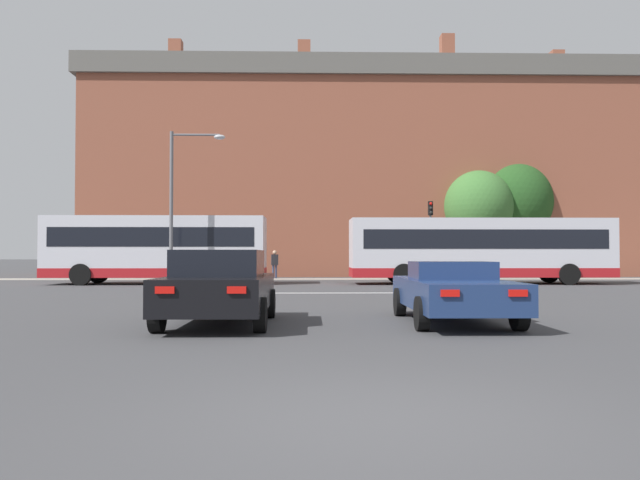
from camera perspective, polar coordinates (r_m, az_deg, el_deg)
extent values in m
plane|color=#3D3D3F|center=(5.47, 5.49, -16.15)|extent=(400.00, 400.00, 0.00)
cube|color=silver|center=(22.98, 0.27, -4.86)|extent=(9.63, 0.30, 0.01)
cube|color=gray|center=(36.37, -0.30, -3.58)|extent=(70.69, 2.50, 0.01)
cube|color=brown|center=(46.35, 4.35, 4.90)|extent=(38.13, 12.95, 12.93)
cube|color=#5B5954|center=(47.66, 4.33, 13.46)|extent=(38.89, 13.47, 1.35)
cube|color=brown|center=(47.24, -13.06, 15.98)|extent=(0.90, 0.90, 2.38)
cube|color=brown|center=(46.30, -1.46, 16.31)|extent=(0.90, 0.90, 2.38)
cube|color=brown|center=(45.98, 11.54, 16.46)|extent=(0.90, 0.90, 2.38)
cube|color=brown|center=(51.51, 20.83, 14.56)|extent=(0.90, 0.90, 2.38)
cube|color=black|center=(12.72, -9.17, -4.74)|extent=(1.95, 4.26, 0.66)
cube|color=black|center=(12.65, -9.19, -2.09)|extent=(1.67, 1.92, 0.52)
cylinder|color=black|center=(14.19, -12.12, -5.71)|extent=(0.22, 0.64, 0.64)
cylinder|color=black|center=(13.95, -4.61, -5.81)|extent=(0.22, 0.64, 0.64)
cylinder|color=black|center=(11.63, -14.67, -6.65)|extent=(0.22, 0.64, 0.64)
cylinder|color=black|center=(11.33, -5.48, -6.83)|extent=(0.22, 0.64, 0.64)
cube|color=red|center=(10.71, -14.00, -4.46)|extent=(0.32, 0.05, 0.12)
cube|color=red|center=(10.51, -7.63, -4.55)|extent=(0.32, 0.05, 0.12)
cube|color=navy|center=(13.23, 12.05, -4.78)|extent=(1.90, 4.63, 0.57)
cube|color=navy|center=(13.33, 11.93, -2.73)|extent=(1.62, 1.40, 0.37)
cylinder|color=black|center=(14.49, 7.30, -5.64)|extent=(0.22, 0.64, 0.64)
cylinder|color=black|center=(14.86, 14.21, -5.50)|extent=(0.22, 0.64, 0.64)
cylinder|color=black|center=(11.68, 9.31, -6.66)|extent=(0.22, 0.64, 0.64)
cylinder|color=black|center=(12.12, 17.75, -6.41)|extent=(0.22, 0.64, 0.64)
cube|color=red|center=(10.83, 11.81, -4.78)|extent=(0.32, 0.05, 0.12)
cube|color=red|center=(11.14, 17.66, -4.65)|extent=(0.32, 0.05, 0.12)
cube|color=silver|center=(31.17, 14.36, -0.70)|extent=(12.49, 2.49, 2.79)
cube|color=#AD191E|center=(31.18, 14.37, -2.86)|extent=(12.51, 2.51, 0.44)
cube|color=black|center=(31.18, 14.36, 0.03)|extent=(11.49, 2.52, 0.90)
cylinder|color=black|center=(29.19, 7.66, -3.14)|extent=(1.00, 0.28, 1.00)
cylinder|color=black|center=(31.55, 6.99, -3.01)|extent=(1.00, 0.28, 1.00)
cylinder|color=black|center=(31.34, 21.81, -2.93)|extent=(1.00, 0.28, 1.00)
cylinder|color=black|center=(33.55, 20.21, -2.83)|extent=(1.00, 0.28, 1.00)
cube|color=silver|center=(30.97, -14.66, -0.61)|extent=(10.35, 2.53, 2.89)
cube|color=#AD191E|center=(30.97, -14.67, -2.87)|extent=(10.37, 2.55, 0.44)
cube|color=black|center=(30.97, -14.65, 0.22)|extent=(9.52, 2.56, 0.90)
cylinder|color=black|center=(30.72, -21.04, -2.97)|extent=(1.00, 0.28, 1.00)
cylinder|color=black|center=(33.02, -19.61, -2.86)|extent=(1.00, 0.28, 1.00)
cylinder|color=black|center=(29.19, -9.08, -3.13)|extent=(1.00, 0.28, 1.00)
cylinder|color=black|center=(31.60, -8.48, -3.00)|extent=(1.00, 0.28, 1.00)
cylinder|color=slate|center=(36.15, -10.25, -1.30)|extent=(0.12, 0.12, 2.87)
cube|color=black|center=(36.20, -10.23, 1.60)|extent=(0.26, 0.20, 0.80)
sphere|color=red|center=(36.08, -10.26, 2.02)|extent=(0.17, 0.17, 0.17)
sphere|color=black|center=(36.07, -10.27, 1.61)|extent=(0.17, 0.17, 0.17)
sphere|color=black|center=(36.06, -10.27, 1.21)|extent=(0.17, 0.17, 0.17)
cylinder|color=slate|center=(36.16, 10.08, -0.67)|extent=(0.12, 0.12, 3.68)
cube|color=black|center=(36.26, 10.07, 2.87)|extent=(0.26, 0.20, 0.80)
sphere|color=red|center=(36.15, 10.10, 3.29)|extent=(0.17, 0.17, 0.17)
sphere|color=black|center=(36.13, 10.11, 2.89)|extent=(0.17, 0.17, 0.17)
sphere|color=black|center=(36.11, 10.11, 2.48)|extent=(0.17, 0.17, 0.17)
cylinder|color=slate|center=(28.57, -13.44, 2.80)|extent=(0.16, 0.16, 6.93)
cylinder|color=slate|center=(28.79, -11.30, 9.41)|extent=(2.14, 0.10, 0.10)
ellipsoid|color=#B2B2B7|center=(28.61, -9.17, 9.27)|extent=(0.50, 0.36, 0.22)
cylinder|color=#333851|center=(37.27, -4.04, -2.92)|extent=(0.13, 0.13, 0.80)
cylinder|color=#333851|center=(37.24, -4.30, -2.92)|extent=(0.13, 0.13, 0.80)
cube|color=#232328|center=(37.24, -4.17, -1.81)|extent=(0.44, 0.30, 0.64)
sphere|color=tan|center=(37.24, -4.17, -1.14)|extent=(0.24, 0.24, 0.24)
cylinder|color=#4C3823|center=(40.69, 14.32, -1.46)|extent=(0.36, 0.36, 2.64)
ellipsoid|color=#3D7033|center=(40.81, 14.30, 2.99)|extent=(4.35, 4.35, 4.57)
cylinder|color=#4C3823|center=(42.79, 17.30, -1.36)|extent=(0.36, 0.36, 2.74)
ellipsoid|color=#234C1E|center=(42.93, 17.27, 3.34)|extent=(5.06, 5.06, 5.32)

